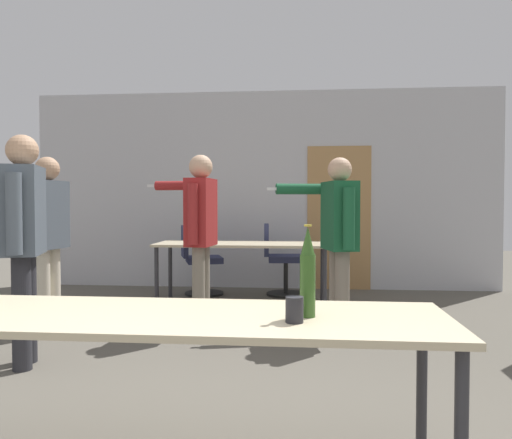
{
  "coord_description": "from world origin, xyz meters",
  "views": [
    {
      "loc": [
        0.57,
        -1.5,
        1.23
      ],
      "look_at": [
        0.2,
        2.52,
        1.1
      ],
      "focal_mm": 35.0,
      "sensor_mm": 36.0,
      "label": 1
    }
  ],
  "objects_px": {
    "person_left_plaid": "(47,226)",
    "drink_cup": "(294,310)",
    "office_chair_far_right": "(280,261)",
    "person_center_tall": "(21,227)",
    "beer_bottle": "(308,273)",
    "office_chair_far_left": "(198,262)",
    "person_near_casual": "(338,229)",
    "person_far_watching": "(200,224)"
  },
  "relations": [
    {
      "from": "person_far_watching",
      "to": "office_chair_far_left",
      "type": "bearing_deg",
      "value": 18.37
    },
    {
      "from": "person_far_watching",
      "to": "office_chair_far_left",
      "type": "xyz_separation_m",
      "value": [
        -0.4,
        1.87,
        -0.6
      ]
    },
    {
      "from": "person_far_watching",
      "to": "drink_cup",
      "type": "relative_size",
      "value": 16.37
    },
    {
      "from": "person_near_casual",
      "to": "person_far_watching",
      "type": "xyz_separation_m",
      "value": [
        -1.31,
        0.08,
        0.04
      ]
    },
    {
      "from": "office_chair_far_right",
      "to": "drink_cup",
      "type": "xyz_separation_m",
      "value": [
        0.26,
        -4.68,
        0.35
      ]
    },
    {
      "from": "office_chair_far_left",
      "to": "beer_bottle",
      "type": "bearing_deg",
      "value": -1.1
    },
    {
      "from": "person_center_tall",
      "to": "office_chair_far_right",
      "type": "bearing_deg",
      "value": -48.28
    },
    {
      "from": "person_left_plaid",
      "to": "drink_cup",
      "type": "xyz_separation_m",
      "value": [
        2.36,
        -2.49,
        -0.21
      ]
    },
    {
      "from": "office_chair_far_left",
      "to": "beer_bottle",
      "type": "height_order",
      "value": "beer_bottle"
    },
    {
      "from": "person_near_casual",
      "to": "beer_bottle",
      "type": "xyz_separation_m",
      "value": [
        -0.31,
        -2.56,
        -0.06
      ]
    },
    {
      "from": "person_far_watching",
      "to": "person_near_casual",
      "type": "bearing_deg",
      "value": -87.18
    },
    {
      "from": "office_chair_far_right",
      "to": "person_left_plaid",
      "type": "bearing_deg",
      "value": -47.88
    },
    {
      "from": "person_center_tall",
      "to": "person_near_casual",
      "type": "bearing_deg",
      "value": -83.9
    },
    {
      "from": "person_near_casual",
      "to": "person_center_tall",
      "type": "distance_m",
      "value": 2.66
    },
    {
      "from": "person_near_casual",
      "to": "beer_bottle",
      "type": "height_order",
      "value": "person_near_casual"
    },
    {
      "from": "person_near_casual",
      "to": "person_center_tall",
      "type": "relative_size",
      "value": 0.95
    },
    {
      "from": "person_far_watching",
      "to": "person_left_plaid",
      "type": "relative_size",
      "value": 1.02
    },
    {
      "from": "person_center_tall",
      "to": "person_far_watching",
      "type": "bearing_deg",
      "value": -61.79
    },
    {
      "from": "person_near_casual",
      "to": "office_chair_far_right",
      "type": "xyz_separation_m",
      "value": [
        -0.62,
        2.02,
        -0.54
      ]
    },
    {
      "from": "person_center_tall",
      "to": "office_chair_far_right",
      "type": "xyz_separation_m",
      "value": [
        1.81,
        3.11,
        -0.6
      ]
    },
    {
      "from": "person_left_plaid",
      "to": "office_chair_far_left",
      "type": "xyz_separation_m",
      "value": [
        1.0,
        2.12,
        -0.58
      ]
    },
    {
      "from": "person_far_watching",
      "to": "person_left_plaid",
      "type": "distance_m",
      "value": 1.43
    },
    {
      "from": "person_far_watching",
      "to": "person_center_tall",
      "type": "relative_size",
      "value": 0.97
    },
    {
      "from": "person_far_watching",
      "to": "beer_bottle",
      "type": "height_order",
      "value": "person_far_watching"
    },
    {
      "from": "person_center_tall",
      "to": "drink_cup",
      "type": "distance_m",
      "value": 2.61
    },
    {
      "from": "person_left_plaid",
      "to": "office_chair_far_left",
      "type": "distance_m",
      "value": 2.41
    },
    {
      "from": "person_center_tall",
      "to": "beer_bottle",
      "type": "xyz_separation_m",
      "value": [
        2.12,
        -1.47,
        -0.12
      ]
    },
    {
      "from": "drink_cup",
      "to": "person_center_tall",
      "type": "bearing_deg",
      "value": 142.73
    },
    {
      "from": "beer_bottle",
      "to": "office_chair_far_left",
      "type": "bearing_deg",
      "value": 107.4
    },
    {
      "from": "person_center_tall",
      "to": "person_left_plaid",
      "type": "bearing_deg",
      "value": -0.6
    },
    {
      "from": "person_left_plaid",
      "to": "office_chair_far_right",
      "type": "relative_size",
      "value": 1.74
    },
    {
      "from": "person_far_watching",
      "to": "person_left_plaid",
      "type": "height_order",
      "value": "person_far_watching"
    },
    {
      "from": "person_left_plaid",
      "to": "office_chair_far_left",
      "type": "bearing_deg",
      "value": -18.95
    },
    {
      "from": "office_chair_far_right",
      "to": "office_chair_far_left",
      "type": "bearing_deg",
      "value": -90.35
    },
    {
      "from": "office_chair_far_left",
      "to": "drink_cup",
      "type": "height_order",
      "value": "office_chair_far_left"
    },
    {
      "from": "person_near_casual",
      "to": "beer_bottle",
      "type": "bearing_deg",
      "value": 159.86
    },
    {
      "from": "person_far_watching",
      "to": "office_chair_far_right",
      "type": "xyz_separation_m",
      "value": [
        0.69,
        1.94,
        -0.58
      ]
    },
    {
      "from": "office_chair_far_left",
      "to": "office_chair_far_right",
      "type": "xyz_separation_m",
      "value": [
        1.1,
        0.07,
        0.02
      ]
    },
    {
      "from": "beer_bottle",
      "to": "drink_cup",
      "type": "bearing_deg",
      "value": -116.42
    },
    {
      "from": "person_far_watching",
      "to": "beer_bottle",
      "type": "bearing_deg",
      "value": -152.96
    },
    {
      "from": "person_center_tall",
      "to": "beer_bottle",
      "type": "relative_size",
      "value": 4.5
    },
    {
      "from": "person_far_watching",
      "to": "office_chair_far_left",
      "type": "distance_m",
      "value": 2.0
    }
  ]
}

